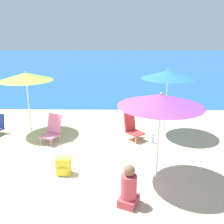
{
  "coord_description": "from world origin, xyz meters",
  "views": [
    {
      "loc": [
        1.31,
        -4.95,
        3.13
      ],
      "look_at": [
        1.18,
        1.79,
        1.0
      ],
      "focal_mm": 40.0,
      "sensor_mm": 36.0,
      "label": 1
    }
  ],
  "objects": [
    {
      "name": "beach_umbrella_lime",
      "position": [
        -1.53,
        2.73,
        1.84
      ],
      "size": [
        1.68,
        1.68,
        2.01
      ],
      "color": "white",
      "rests_on": "ground"
    },
    {
      "name": "water_bottle",
      "position": [
        2.39,
        1.91,
        0.1
      ],
      "size": [
        0.08,
        0.08,
        0.26
      ],
      "color": "#8CCCEA",
      "rests_on": "ground"
    },
    {
      "name": "beach_umbrella_purple",
      "position": [
        2.21,
        0.0,
        1.82
      ],
      "size": [
        1.79,
        1.79,
        1.99
      ],
      "color": "white",
      "rests_on": "ground"
    },
    {
      "name": "ground_plane",
      "position": [
        0.0,
        0.0,
        0.0
      ],
      "size": [
        60.0,
        60.0,
        0.0
      ],
      "primitive_type": "plane",
      "color": "#C6B284"
    },
    {
      "name": "backpack_yellow",
      "position": [
        0.09,
        0.14,
        0.2
      ],
      "size": [
        0.32,
        0.26,
        0.41
      ],
      "color": "yellow",
      "rests_on": "ground"
    },
    {
      "name": "beach_chair_pink",
      "position": [
        -0.62,
        1.98,
        0.39
      ],
      "size": [
        0.66,
        0.74,
        0.82
      ],
      "rotation": [
        0.0,
        0.0,
        -0.4
      ],
      "color": "silver",
      "rests_on": "ground"
    },
    {
      "name": "beach_chair_red",
      "position": [
        1.79,
        2.22,
        0.41
      ],
      "size": [
        0.68,
        0.7,
        0.88
      ],
      "rotation": [
        0.0,
        0.0,
        0.7
      ],
      "color": "silver",
      "rests_on": "ground"
    },
    {
      "name": "beach_umbrella_blue",
      "position": [
        2.86,
        2.65,
        1.94
      ],
      "size": [
        1.63,
        1.63,
        2.11
      ],
      "color": "white",
      "rests_on": "ground"
    },
    {
      "name": "person_seated_near",
      "position": [
        1.55,
        -0.92,
        0.35
      ],
      "size": [
        0.46,
        0.49,
        0.84
      ],
      "rotation": [
        0.0,
        0.0,
        -0.42
      ],
      "color": "#BF3F4C",
      "rests_on": "ground"
    },
    {
      "name": "sea_water",
      "position": [
        0.0,
        25.27,
        0.0
      ],
      "size": [
        60.0,
        40.0,
        0.01
      ],
      "color": "#1E5699",
      "rests_on": "ground"
    }
  ]
}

